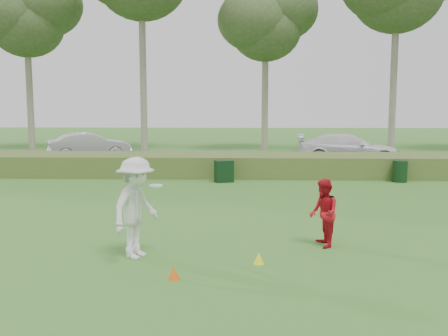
{
  "coord_description": "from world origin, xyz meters",
  "views": [
    {
      "loc": [
        0.52,
        -9.74,
        3.01
      ],
      "look_at": [
        0.0,
        4.0,
        1.3
      ],
      "focal_mm": 40.0,
      "sensor_mm": 36.0,
      "label": 1
    }
  ],
  "objects_px": {
    "trash_bin": "(400,171)",
    "car_mid": "(90,146)",
    "player_white": "(136,208)",
    "cone_yellow": "(259,258)",
    "utility_cabinet": "(224,171)",
    "cone_orange": "(174,273)",
    "car_right": "(348,149)",
    "player_red": "(324,213)"
  },
  "relations": [
    {
      "from": "cone_orange",
      "to": "cone_yellow",
      "type": "height_order",
      "value": "cone_orange"
    },
    {
      "from": "cone_orange",
      "to": "car_right",
      "type": "distance_m",
      "value": 18.75
    },
    {
      "from": "player_white",
      "to": "player_red",
      "type": "xyz_separation_m",
      "value": [
        3.85,
        0.92,
        -0.28
      ]
    },
    {
      "from": "utility_cabinet",
      "to": "car_mid",
      "type": "height_order",
      "value": "car_mid"
    },
    {
      "from": "player_red",
      "to": "car_mid",
      "type": "distance_m",
      "value": 19.88
    },
    {
      "from": "cone_orange",
      "to": "utility_cabinet",
      "type": "bearing_deg",
      "value": 87.7
    },
    {
      "from": "utility_cabinet",
      "to": "car_mid",
      "type": "relative_size",
      "value": 0.19
    },
    {
      "from": "cone_yellow",
      "to": "car_right",
      "type": "height_order",
      "value": "car_right"
    },
    {
      "from": "player_red",
      "to": "car_right",
      "type": "xyz_separation_m",
      "value": [
        3.71,
        15.36,
        0.09
      ]
    },
    {
      "from": "trash_bin",
      "to": "utility_cabinet",
      "type": "bearing_deg",
      "value": -177.52
    },
    {
      "from": "trash_bin",
      "to": "car_mid",
      "type": "bearing_deg",
      "value": 152.84
    },
    {
      "from": "player_red",
      "to": "utility_cabinet",
      "type": "distance_m",
      "value": 9.42
    },
    {
      "from": "player_white",
      "to": "cone_orange",
      "type": "bearing_deg",
      "value": -120.3
    },
    {
      "from": "cone_orange",
      "to": "utility_cabinet",
      "type": "xyz_separation_m",
      "value": [
        0.45,
        11.24,
        0.32
      ]
    },
    {
      "from": "cone_yellow",
      "to": "car_right",
      "type": "bearing_deg",
      "value": 72.84
    },
    {
      "from": "cone_yellow",
      "to": "utility_cabinet",
      "type": "relative_size",
      "value": 0.26
    },
    {
      "from": "player_red",
      "to": "cone_orange",
      "type": "height_order",
      "value": "player_red"
    },
    {
      "from": "player_white",
      "to": "cone_yellow",
      "type": "relative_size",
      "value": 8.95
    },
    {
      "from": "player_red",
      "to": "cone_yellow",
      "type": "distance_m",
      "value": 1.99
    },
    {
      "from": "trash_bin",
      "to": "car_mid",
      "type": "relative_size",
      "value": 0.19
    },
    {
      "from": "utility_cabinet",
      "to": "car_right",
      "type": "distance_m",
      "value": 8.83
    },
    {
      "from": "cone_orange",
      "to": "cone_yellow",
      "type": "relative_size",
      "value": 1.02
    },
    {
      "from": "trash_bin",
      "to": "car_mid",
      "type": "distance_m",
      "value": 16.68
    },
    {
      "from": "car_mid",
      "to": "utility_cabinet",
      "type": "bearing_deg",
      "value": -160.02
    },
    {
      "from": "cone_orange",
      "to": "car_right",
      "type": "relative_size",
      "value": 0.04
    },
    {
      "from": "player_white",
      "to": "utility_cabinet",
      "type": "bearing_deg",
      "value": 15.72
    },
    {
      "from": "player_red",
      "to": "cone_orange",
      "type": "relative_size",
      "value": 6.41
    },
    {
      "from": "utility_cabinet",
      "to": "car_mid",
      "type": "distance_m",
      "value": 11.14
    },
    {
      "from": "player_red",
      "to": "player_white",
      "type": "bearing_deg",
      "value": -82.74
    },
    {
      "from": "utility_cabinet",
      "to": "car_right",
      "type": "relative_size",
      "value": 0.17
    },
    {
      "from": "cone_orange",
      "to": "trash_bin",
      "type": "bearing_deg",
      "value": 57.14
    },
    {
      "from": "utility_cabinet",
      "to": "cone_yellow",
      "type": "bearing_deg",
      "value": -103.35
    },
    {
      "from": "player_white",
      "to": "cone_orange",
      "type": "xyz_separation_m",
      "value": [
        0.91,
        -1.25,
        -0.89
      ]
    },
    {
      "from": "player_white",
      "to": "car_right",
      "type": "distance_m",
      "value": 17.95
    },
    {
      "from": "car_right",
      "to": "car_mid",
      "type": "bearing_deg",
      "value": 90.59
    },
    {
      "from": "cone_orange",
      "to": "utility_cabinet",
      "type": "relative_size",
      "value": 0.26
    },
    {
      "from": "car_mid",
      "to": "car_right",
      "type": "bearing_deg",
      "value": -121.36
    },
    {
      "from": "player_red",
      "to": "cone_yellow",
      "type": "height_order",
      "value": "player_red"
    },
    {
      "from": "cone_orange",
      "to": "car_right",
      "type": "xyz_separation_m",
      "value": [
        6.64,
        17.52,
        0.71
      ]
    },
    {
      "from": "car_right",
      "to": "cone_orange",
      "type": "bearing_deg",
      "value": 166.48
    },
    {
      "from": "cone_yellow",
      "to": "trash_bin",
      "type": "relative_size",
      "value": 0.26
    },
    {
      "from": "cone_yellow",
      "to": "car_mid",
      "type": "relative_size",
      "value": 0.05
    }
  ]
}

